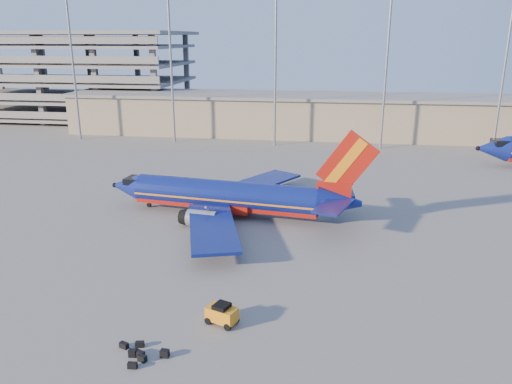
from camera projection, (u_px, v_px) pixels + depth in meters
ground at (272, 236)px, 52.38m from camera, size 220.00×220.00×0.00m
terminal_building at (352, 115)px, 104.45m from camera, size 122.00×16.00×8.50m
parking_garage at (67, 71)px, 127.66m from camera, size 62.00×32.00×21.40m
light_mast_row at (331, 51)px, 89.91m from camera, size 101.60×1.60×28.65m
aircraft_main at (232, 196)px, 57.78m from camera, size 31.77×30.39×10.78m
baggage_tug at (222, 313)px, 36.08m from camera, size 2.53×2.03×1.58m
luggage_pile at (140, 353)px, 32.54m from camera, size 3.67×2.61×0.51m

